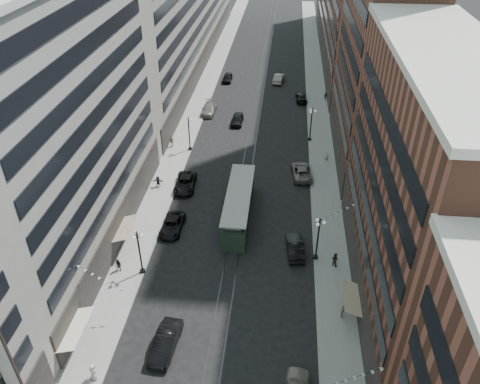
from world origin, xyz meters
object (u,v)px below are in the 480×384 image
at_px(car_14, 279,78).
at_px(pedestrian_8, 326,156).
at_px(lamppost_sw_mid, 189,132).
at_px(car_13, 237,119).
at_px(pedestrian_2, 118,265).
at_px(pedestrian_7, 335,259).
at_px(car_12, 301,97).
at_px(car_11, 302,171).
at_px(car_8, 209,109).
at_px(car_10, 295,247).
at_px(lamppost_se_far, 318,238).
at_px(streetcar, 239,207).
at_px(car_5, 166,342).
at_px(pedestrian_4, 342,311).
at_px(pedestrian_1, 93,372).
at_px(lamppost_sw_far, 139,251).
at_px(car_2, 172,225).
at_px(pedestrian_6, 172,141).
at_px(car_7, 185,183).
at_px(pedestrian_5, 158,181).
at_px(lamppost_se_mid, 311,123).
at_px(pedestrian_9, 326,96).
at_px(car_9, 227,78).

bearing_deg(car_14, pedestrian_8, 111.40).
bearing_deg(lamppost_sw_mid, car_13, 58.17).
bearing_deg(pedestrian_2, pedestrian_7, 25.84).
bearing_deg(car_12, car_11, 85.78).
xyz_separation_m(pedestrian_2, car_12, (19.72, 48.00, -0.21)).
distance_m(car_8, car_10, 39.00).
xyz_separation_m(car_8, car_10, (15.30, -35.87, -0.00)).
xyz_separation_m(car_13, car_14, (6.40, 20.02, 0.05)).
relative_size(lamppost_se_far, streetcar, 0.41).
relative_size(lamppost_se_far, car_5, 1.07).
bearing_deg(pedestrian_4, car_13, 30.16).
distance_m(car_12, car_14, 10.23).
relative_size(pedestrian_1, pedestrian_7, 1.00).
bearing_deg(car_11, lamppost_sw_far, 45.71).
xyz_separation_m(lamppost_se_far, pedestrian_4, (2.20, -8.05, -2.19)).
height_order(lamppost_sw_mid, car_2, lamppost_sw_mid).
relative_size(pedestrian_6, pedestrian_8, 1.05).
bearing_deg(car_8, car_2, -87.88).
bearing_deg(pedestrian_8, car_8, -36.68).
bearing_deg(car_8, lamppost_sw_far, -90.36).
height_order(car_8, car_12, car_8).
bearing_deg(car_7, pedestrian_5, -179.39).
bearing_deg(car_11, pedestrian_7, 94.87).
distance_m(lamppost_sw_mid, car_5, 36.58).
relative_size(car_12, pedestrian_6, 2.60).
height_order(streetcar, car_14, streetcar).
bearing_deg(car_14, lamppost_sw_far, 84.79).
bearing_deg(car_7, car_12, 60.27).
relative_size(car_12, pedestrian_8, 2.72).
relative_size(car_12, pedestrian_5, 3.07).
bearing_deg(car_14, lamppost_se_mid, 110.18).
bearing_deg(car_8, pedestrian_6, -105.30).
distance_m(streetcar, pedestrian_6, 20.92).
height_order(pedestrian_4, car_12, pedestrian_4).
bearing_deg(pedestrian_1, lamppost_sw_mid, -66.04).
height_order(car_8, pedestrian_9, pedestrian_9).
bearing_deg(pedestrian_5, car_5, -74.41).
relative_size(car_9, car_11, 0.78).
bearing_deg(pedestrian_4, pedestrian_9, 9.73).
relative_size(car_5, car_10, 1.04).
distance_m(lamppost_se_mid, pedestrian_1, 48.72).
bearing_deg(car_5, pedestrian_9, 78.74).
distance_m(lamppost_se_mid, pedestrian_4, 36.19).
xyz_separation_m(streetcar, car_10, (6.90, -5.75, -0.89)).
distance_m(pedestrian_2, pedestrian_4, 23.48).
height_order(lamppost_sw_far, car_9, lamppost_sw_far).
height_order(car_8, pedestrian_6, pedestrian_6).
xyz_separation_m(car_9, pedestrian_9, (19.53, -8.35, 0.15)).
distance_m(car_14, pedestrian_5, 43.38).
relative_size(car_11, pedestrian_6, 3.04).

